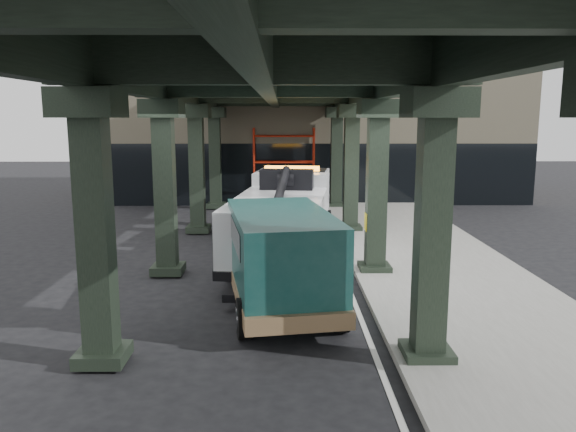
{
  "coord_description": "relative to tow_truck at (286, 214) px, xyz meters",
  "views": [
    {
      "loc": [
        -0.08,
        -13.79,
        4.5
      ],
      "look_at": [
        0.08,
        2.16,
        1.7
      ],
      "focal_mm": 35.0,
      "sensor_mm": 36.0,
      "label": 1
    }
  ],
  "objects": [
    {
      "name": "lane_stripe",
      "position": [
        1.68,
        -2.06,
        -1.44
      ],
      "size": [
        0.12,
        38.0,
        0.01
      ],
      "primitive_type": "cube",
      "color": "silver",
      "rests_on": "ground"
    },
    {
      "name": "tow_truck",
      "position": [
        0.0,
        0.0,
        0.0
      ],
      "size": [
        3.57,
        9.27,
        2.97
      ],
      "rotation": [
        0.0,
        0.0,
        -0.12
      ],
      "color": "black",
      "rests_on": "ground"
    },
    {
      "name": "ground",
      "position": [
        -0.02,
        -4.06,
        -1.45
      ],
      "size": [
        90.0,
        90.0,
        0.0
      ],
      "primitive_type": "plane",
      "color": "black",
      "rests_on": "ground"
    },
    {
      "name": "sidewalk",
      "position": [
        4.48,
        -2.06,
        -1.37
      ],
      "size": [
        5.0,
        40.0,
        0.15
      ],
      "primitive_type": "cube",
      "color": "gray",
      "rests_on": "ground"
    },
    {
      "name": "viaduct",
      "position": [
        -0.42,
        -2.06,
        4.01
      ],
      "size": [
        7.4,
        32.0,
        6.4
      ],
      "color": "black",
      "rests_on": "ground"
    },
    {
      "name": "building",
      "position": [
        1.98,
        15.94,
        2.55
      ],
      "size": [
        22.0,
        10.0,
        8.0
      ],
      "primitive_type": "cube",
      "color": "#C6B793",
      "rests_on": "ground"
    },
    {
      "name": "towed_van",
      "position": [
        -0.18,
        -4.84,
        -0.17
      ],
      "size": [
        3.12,
        6.12,
        2.37
      ],
      "rotation": [
        0.0,
        0.0,
        0.16
      ],
      "color": "#113F3B",
      "rests_on": "ground"
    },
    {
      "name": "scaffolding",
      "position": [
        -0.02,
        10.58,
        0.66
      ],
      "size": [
        3.08,
        0.88,
        4.0
      ],
      "color": "red",
      "rests_on": "ground"
    }
  ]
}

